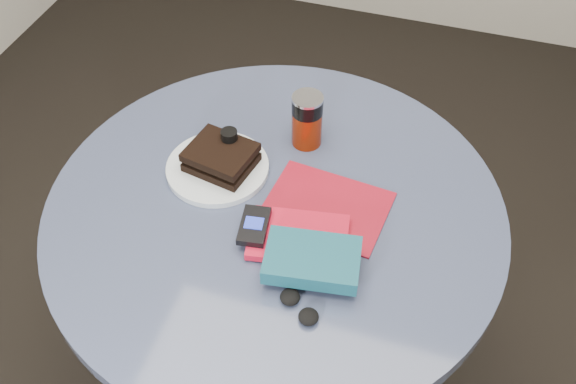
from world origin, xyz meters
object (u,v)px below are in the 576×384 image
(plate, at_px, (218,168))
(novel, at_px, (312,260))
(soda_can, at_px, (307,120))
(mp3_player, at_px, (254,226))
(sandwich, at_px, (221,157))
(headphones, at_px, (299,307))
(table, at_px, (276,250))
(magazine, at_px, (327,206))
(pepper_grinder, at_px, (230,145))
(red_book, at_px, (298,237))

(plate, xyz_separation_m, novel, (0.28, -0.21, 0.03))
(soda_can, xyz_separation_m, mp3_player, (-0.02, -0.30, -0.04))
(sandwich, xyz_separation_m, headphones, (0.28, -0.30, -0.03))
(table, relative_size, magazine, 3.89)
(plate, bearing_deg, novel, -36.04)
(magazine, bearing_deg, mp3_player, -130.11)
(pepper_grinder, height_order, headphones, pepper_grinder)
(magazine, bearing_deg, sandwich, 177.46)
(table, relative_size, headphones, 10.00)
(soda_can, xyz_separation_m, novel, (0.12, -0.36, -0.03))
(novel, bearing_deg, sandwich, 134.01)
(table, bearing_deg, magazine, 13.52)
(plate, relative_size, red_book, 1.16)
(pepper_grinder, relative_size, red_book, 0.43)
(pepper_grinder, bearing_deg, soda_can, 36.01)
(sandwich, relative_size, pepper_grinder, 1.87)
(soda_can, bearing_deg, sandwich, -136.85)
(table, distance_m, novel, 0.28)
(sandwich, height_order, magazine, sandwich)
(headphones, bearing_deg, soda_can, 104.74)
(pepper_grinder, height_order, novel, pepper_grinder)
(pepper_grinder, bearing_deg, plate, -110.40)
(novel, height_order, headphones, novel)
(soda_can, relative_size, mp3_player, 1.28)
(soda_can, distance_m, headphones, 0.47)
(sandwich, bearing_deg, soda_can, 43.15)
(pepper_grinder, relative_size, headphones, 0.86)
(sandwich, distance_m, pepper_grinder, 0.04)
(pepper_grinder, distance_m, magazine, 0.26)
(magazine, height_order, headphones, headphones)
(table, height_order, headphones, headphones)
(red_book, xyz_separation_m, mp3_player, (-0.09, -0.01, 0.02))
(red_book, height_order, mp3_player, mp3_player)
(sandwich, xyz_separation_m, pepper_grinder, (0.01, 0.04, 0.00))
(plate, xyz_separation_m, mp3_player, (0.14, -0.15, 0.02))
(soda_can, bearing_deg, plate, -137.46)
(sandwich, height_order, mp3_player, sandwich)
(sandwich, distance_m, mp3_player, 0.21)
(table, height_order, pepper_grinder, pepper_grinder)
(table, distance_m, headphones, 0.32)
(soda_can, distance_m, mp3_player, 0.31)
(novel, xyz_separation_m, headphones, (0.00, -0.09, -0.03))
(magazine, distance_m, headphones, 0.27)
(novel, height_order, mp3_player, novel)
(table, xyz_separation_m, sandwich, (-0.15, 0.06, 0.20))
(novel, bearing_deg, plate, 135.53)
(red_book, height_order, novel, novel)
(mp3_player, height_order, headphones, mp3_player)
(pepper_grinder, bearing_deg, magazine, -17.01)
(magazine, xyz_separation_m, novel, (0.02, -0.17, 0.04))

